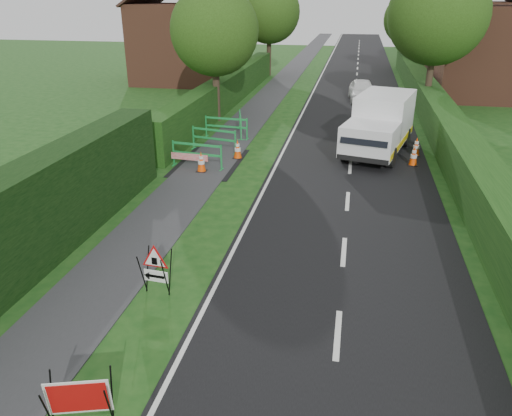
{
  "coord_description": "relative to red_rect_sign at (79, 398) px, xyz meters",
  "views": [
    {
      "loc": [
        2.47,
        -7.21,
        6.24
      ],
      "look_at": [
        0.23,
        4.13,
        1.23
      ],
      "focal_mm": 35.0,
      "sensor_mm": 36.0,
      "label": 1
    }
  ],
  "objects": [
    {
      "name": "tree_fe",
      "position": [
        7.76,
        39.96,
        3.75
      ],
      "size": [
        4.2,
        4.2,
        6.33
      ],
      "color": "#2D2116",
      "rests_on": "ground"
    },
    {
      "name": "traffic_cone_1",
      "position": [
        6.48,
        15.53,
        -0.08
      ],
      "size": [
        0.38,
        0.38,
        0.79
      ],
      "color": "black",
      "rests_on": "ground"
    },
    {
      "name": "tree_nw",
      "position": [
        -3.24,
        19.96,
        4.01
      ],
      "size": [
        4.4,
        4.4,
        6.7
      ],
      "color": "#2D2116",
      "rests_on": "ground"
    },
    {
      "name": "road_surface",
      "position": [
        3.86,
        36.96,
        -0.47
      ],
      "size": [
        6.0,
        90.0,
        0.02
      ],
      "primitive_type": "cube",
      "color": "black",
      "rests_on": "ground"
    },
    {
      "name": "house_west",
      "position": [
        -8.64,
        31.96,
        2.42
      ],
      "size": [
        7.5,
        7.4,
        7.88
      ],
      "color": "brown",
      "rests_on": "ground"
    },
    {
      "name": "traffic_cone_0",
      "position": [
        6.26,
        14.19,
        -0.08
      ],
      "size": [
        0.38,
        0.38,
        0.79
      ],
      "color": "black",
      "rests_on": "ground"
    },
    {
      "name": "ped_barrier_1",
      "position": [
        -1.89,
        14.53,
        0.16
      ],
      "size": [
        2.09,
        0.78,
        1.0
      ],
      "rotation": [
        0.0,
        0.0,
        -0.21
      ],
      "color": "#1A8F3D",
      "rests_on": "ground"
    },
    {
      "name": "house_east_a",
      "position": [
        12.36,
        29.96,
        2.42
      ],
      "size": [
        7.5,
        7.4,
        7.88
      ],
      "color": "brown",
      "rests_on": "ground"
    },
    {
      "name": "ped_barrier_0",
      "position": [
        -1.94,
        12.31,
        0.16
      ],
      "size": [
        2.09,
        0.6,
        1.0
      ],
      "rotation": [
        0.0,
        0.0,
        -0.12
      ],
      "color": "#1A8F3D",
      "rests_on": "ground"
    },
    {
      "name": "traffic_cone_4",
      "position": [
        -0.68,
        13.74,
        -0.08
      ],
      "size": [
        0.38,
        0.38,
        0.79
      ],
      "color": "black",
      "rests_on": "ground"
    },
    {
      "name": "red_rect_sign",
      "position": [
        0.0,
        0.0,
        0.0
      ],
      "size": [
        1.08,
        0.84,
        0.82
      ],
      "rotation": [
        0.0,
        0.0,
        0.3
      ],
      "color": "black",
      "rests_on": "ground"
    },
    {
      "name": "triangle_sign",
      "position": [
        -0.22,
        3.67,
        0.25
      ],
      "size": [
        0.76,
        0.76,
        1.03
      ],
      "rotation": [
        0.0,
        0.0,
        -0.09
      ],
      "color": "black",
      "rests_on": "ground"
    },
    {
      "name": "works_van",
      "position": [
        4.95,
        15.72,
        0.78
      ],
      "size": [
        3.18,
        5.49,
        2.36
      ],
      "rotation": [
        0.0,
        0.0,
        -0.24
      ],
      "color": "silver",
      "rests_on": "ground"
    },
    {
      "name": "footpath",
      "position": [
        -1.64,
        36.96,
        -0.47
      ],
      "size": [
        2.0,
        90.0,
        0.02
      ],
      "primitive_type": "cube",
      "color": "#2D2D30",
      "rests_on": "ground"
    },
    {
      "name": "traffic_cone_3",
      "position": [
        -1.65,
        11.88,
        -0.08
      ],
      "size": [
        0.38,
        0.38,
        0.79
      ],
      "color": "black",
      "rests_on": "ground"
    },
    {
      "name": "tree_fw",
      "position": [
        -3.24,
        35.96,
        4.36
      ],
      "size": [
        4.8,
        4.8,
        7.24
      ],
      "color": "#2D2116",
      "rests_on": "ground"
    },
    {
      "name": "traffic_cone_2",
      "position": [
        6.12,
        18.5,
        -0.08
      ],
      "size": [
        0.38,
        0.38,
        0.79
      ],
      "color": "black",
      "rests_on": "ground"
    },
    {
      "name": "house_east_b",
      "position": [
        13.36,
        43.96,
        2.42
      ],
      "size": [
        7.5,
        7.4,
        7.88
      ],
      "color": "brown",
      "rests_on": "ground"
    },
    {
      "name": "hedge_west_far",
      "position": [
        -3.64,
        23.96,
        -0.47
      ],
      "size": [
        1.0,
        24.0,
        1.8
      ],
      "primitive_type": "cube",
      "color": "#14380F",
      "rests_on": "ground"
    },
    {
      "name": "ped_barrier_2",
      "position": [
        -1.89,
        16.65,
        0.16
      ],
      "size": [
        2.08,
        0.54,
        1.0
      ],
      "rotation": [
        0.0,
        0.0,
        -0.09
      ],
      "color": "#1A8F3D",
      "rests_on": "ground"
    },
    {
      "name": "tree_ne",
      "position": [
        7.76,
        23.96,
        4.7
      ],
      "size": [
        5.2,
        5.2,
        7.79
      ],
      "color": "#2D2116",
      "rests_on": "ground"
    },
    {
      "name": "hatchback_car",
      "position": [
        4.24,
        26.88,
        0.17
      ],
      "size": [
        1.79,
        3.85,
        1.28
      ],
      "primitive_type": "imported",
      "rotation": [
        0.0,
        0.0,
        0.08
      ],
      "color": "white",
      "rests_on": "ground"
    },
    {
      "name": "hedge_east",
      "position": [
        7.86,
        17.96,
        -0.47
      ],
      "size": [
        1.2,
        50.0,
        1.5
      ],
      "primitive_type": "cube",
      "color": "#14380F",
      "rests_on": "ground"
    },
    {
      "name": "redwhite_plank",
      "position": [
        -2.21,
        12.2,
        -0.47
      ],
      "size": [
        1.5,
        0.15,
        0.25
      ],
      "primitive_type": "cube",
      "rotation": [
        0.0,
        0.0,
        -0.08
      ],
      "color": "red",
      "rests_on": "ground"
    },
    {
      "name": "ped_barrier_3",
      "position": [
        -1.39,
        17.38,
        0.16
      ],
      "size": [
        0.86,
        2.08,
        1.0
      ],
      "rotation": [
        0.0,
        0.0,
        1.82
      ],
      "color": "#1A8F3D",
      "rests_on": "ground"
    },
    {
      "name": "ground",
      "position": [
        1.36,
        1.96,
        -0.47
      ],
      "size": [
        120.0,
        120.0,
        0.0
      ],
      "primitive_type": "plane",
      "color": "#164212",
      "rests_on": "ground"
    }
  ]
}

